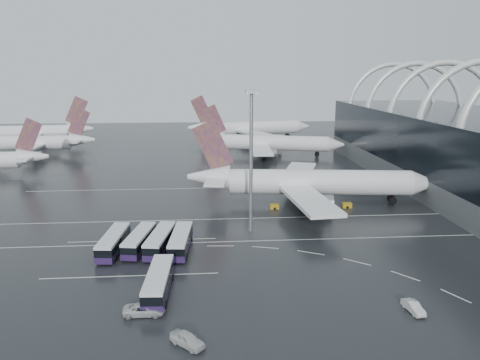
{
  "coord_description": "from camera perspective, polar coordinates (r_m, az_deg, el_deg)",
  "views": [
    {
      "loc": [
        -11.89,
        -85.7,
        31.71
      ],
      "look_at": [
        -3.74,
        19.3,
        7.0
      ],
      "focal_mm": 35.0,
      "sensor_mm": 36.0,
      "label": 1
    }
  ],
  "objects": [
    {
      "name": "gse_cart_belly_e",
      "position": [
        125.46,
        10.72,
        -1.39
      ],
      "size": [
        2.17,
        1.28,
        1.19
      ],
      "primitive_type": "cube",
      "color": "#B18917",
      "rests_on": "ground"
    },
    {
      "name": "jet_remote_far",
      "position": [
        223.06,
        -23.37,
        5.36
      ],
      "size": [
        48.27,
        38.95,
        21.0
      ],
      "rotation": [
        0.0,
        0.0,
        3.26
      ],
      "color": "white",
      "rests_on": "ground"
    },
    {
      "name": "jet_remote_mid",
      "position": [
        195.69,
        -22.97,
        4.22
      ],
      "size": [
        41.53,
        33.38,
        18.2
      ],
      "rotation": [
        0.0,
        0.0,
        3.13
      ],
      "color": "white",
      "rests_on": "ground"
    },
    {
      "name": "lane_marking_far",
      "position": [
        130.18,
        0.94,
        -0.89
      ],
      "size": [
        120.0,
        0.25,
        0.01
      ],
      "primitive_type": "cube",
      "color": "silver",
      "rests_on": "ground"
    },
    {
      "name": "van_curve_a",
      "position": [
        65.69,
        -11.61,
        -15.19
      ],
      "size": [
        5.5,
        2.54,
        1.53
      ],
      "primitive_type": "imported",
      "rotation": [
        0.0,
        0.0,
        1.57
      ],
      "color": "silver",
      "rests_on": "ground"
    },
    {
      "name": "gse_cart_belly_a",
      "position": [
        113.72,
        12.89,
        -3.02
      ],
      "size": [
        2.19,
        1.29,
        1.2
      ],
      "primitive_type": "cube",
      "color": "#B18917",
      "rests_on": "ground"
    },
    {
      "name": "bus_bay_line_south",
      "position": [
        77.53,
        -13.28,
        -11.31
      ],
      "size": [
        28.0,
        0.25,
        0.01
      ],
      "primitive_type": "cube",
      "color": "silver",
      "rests_on": "ground"
    },
    {
      "name": "bus_row_near_b",
      "position": [
        87.36,
        -12.17,
        -7.17
      ],
      "size": [
        4.94,
        13.14,
        3.16
      ],
      "rotation": [
        0.0,
        0.0,
        1.41
      ],
      "color": "#21123B",
      "rests_on": "ground"
    },
    {
      "name": "lane_marking_mid",
      "position": [
        103.4,
        2.39,
        -4.66
      ],
      "size": [
        120.0,
        0.25,
        0.01
      ],
      "primitive_type": "cube",
      "color": "silver",
      "rests_on": "ground"
    },
    {
      "name": "airliner_gate_c",
      "position": [
        219.69,
        1.02,
        6.29
      ],
      "size": [
        58.77,
        53.43,
        21.0
      ],
      "rotation": [
        0.0,
        0.0,
        0.19
      ],
      "color": "white",
      "rests_on": "ground"
    },
    {
      "name": "airliner_gate_b",
      "position": [
        178.51,
        3.38,
        4.52
      ],
      "size": [
        54.8,
        48.54,
        19.23
      ],
      "rotation": [
        0.0,
        0.0,
        -0.25
      ],
      "color": "white",
      "rests_on": "ground"
    },
    {
      "name": "floodlight_mast",
      "position": [
        91.02,
        1.36,
        4.39
      ],
      "size": [
        2.17,
        2.17,
        28.25
      ],
      "color": "gray",
      "rests_on": "ground"
    },
    {
      "name": "bus_row_far_c",
      "position": [
        70.37,
        -9.91,
        -12.13
      ],
      "size": [
        3.7,
        13.69,
        3.34
      ],
      "rotation": [
        0.0,
        0.0,
        1.53
      ],
      "color": "#21123B",
      "rests_on": "ground"
    },
    {
      "name": "gse_cart_belly_c",
      "position": [
        110.32,
        4.21,
        -3.23
      ],
      "size": [
        2.07,
        1.22,
        1.13
      ],
      "primitive_type": "cube",
      "color": "#B18917",
      "rests_on": "ground"
    },
    {
      "name": "bus_row_near_c",
      "position": [
        86.34,
        -9.71,
        -7.26
      ],
      "size": [
        5.01,
        13.6,
        3.27
      ],
      "rotation": [
        0.0,
        0.0,
        1.42
      ],
      "color": "#21123B",
      "rests_on": "ground"
    },
    {
      "name": "bus_row_near_a",
      "position": [
        87.34,
        -15.16,
        -7.29
      ],
      "size": [
        4.1,
        13.61,
        3.3
      ],
      "rotation": [
        0.0,
        0.0,
        1.49
      ],
      "color": "#21123B",
      "rests_on": "ground"
    },
    {
      "name": "lane_marking_near",
      "position": [
        90.29,
        3.44,
        -7.38
      ],
      "size": [
        120.0,
        0.25,
        0.01
      ],
      "primitive_type": "cube",
      "color": "silver",
      "rests_on": "ground"
    },
    {
      "name": "gse_cart_belly_b",
      "position": [
        127.68,
        10.28,
        -1.13
      ],
      "size": [
        2.05,
        1.21,
        1.12
      ],
      "primitive_type": "cube",
      "color": "slate",
      "rests_on": "ground"
    },
    {
      "name": "van_curve_c",
      "position": [
        69.21,
        20.39,
        -14.32
      ],
      "size": [
        1.99,
        4.35,
        1.38
      ],
      "primitive_type": "imported",
      "rotation": [
        0.0,
        0.0,
        0.13
      ],
      "color": "silver",
      "rests_on": "ground"
    },
    {
      "name": "bus_row_near_d",
      "position": [
        85.55,
        -7.24,
        -7.36
      ],
      "size": [
        4.06,
        13.59,
        3.3
      ],
      "rotation": [
        0.0,
        0.0,
        1.49
      ],
      "color": "#21123B",
      "rests_on": "ground"
    },
    {
      "name": "airliner_main",
      "position": [
        114.69,
        8.17,
        -0.33
      ],
      "size": [
        60.59,
        52.78,
        20.51
      ],
      "rotation": [
        0.0,
        0.0,
        -0.12
      ],
      "color": "white",
      "rests_on": "ground"
    },
    {
      "name": "van_curve_b",
      "position": [
        58.55,
        -6.44,
        -18.75
      ],
      "size": [
        4.72,
        4.62,
        1.6
      ],
      "primitive_type": "imported",
      "rotation": [
        0.0,
        0.0,
        0.81
      ],
      "color": "silver",
      "rests_on": "ground"
    },
    {
      "name": "bus_bay_line_north",
      "position": [
        92.18,
        -11.8,
        -7.21
      ],
      "size": [
        28.0,
        0.25,
        0.01
      ],
      "primitive_type": "cube",
      "color": "silver",
      "rests_on": "ground"
    },
    {
      "name": "ground",
      "position": [
        92.15,
        3.27,
        -6.95
      ],
      "size": [
        420.0,
        420.0,
        0.0
      ],
      "primitive_type": "plane",
      "color": "black",
      "rests_on": "ground"
    }
  ]
}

